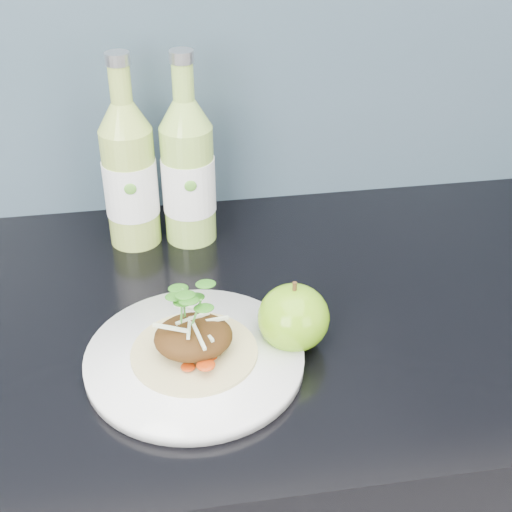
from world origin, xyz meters
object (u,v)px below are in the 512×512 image
object	(u,v)px
cider_bottle_left	(130,175)
cider_bottle_right	(188,172)
green_apple	(294,318)
dinner_plate	(195,359)

from	to	relation	value
cider_bottle_left	cider_bottle_right	size ratio (longest dim) A/B	1.00
cider_bottle_right	green_apple	bearing A→B (deg)	-94.07
green_apple	cider_bottle_right	xyz separation A→B (m)	(-0.10, 0.26, 0.07)
green_apple	cider_bottle_left	world-z (taller)	cider_bottle_left
dinner_plate	cider_bottle_right	distance (m)	0.30
cider_bottle_left	cider_bottle_right	world-z (taller)	same
dinner_plate	cider_bottle_right	world-z (taller)	cider_bottle_right
dinner_plate	green_apple	xyz separation A→B (m)	(0.12, 0.02, 0.03)
dinner_plate	cider_bottle_left	bearing A→B (deg)	101.93
green_apple	cider_bottle_left	distance (m)	0.33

